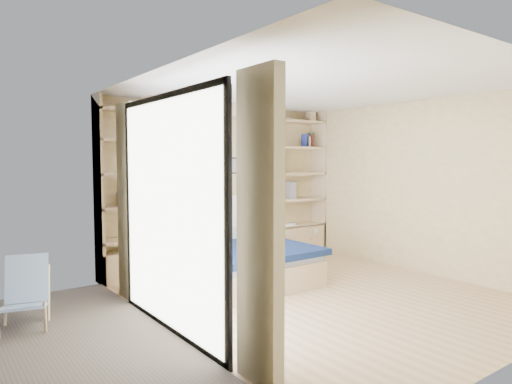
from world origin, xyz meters
TOP-DOWN VIEW (x-y plane):
  - ground at (0.00, 0.00)m, footprint 4.50×4.50m
  - room_shell at (-0.39, 1.52)m, footprint 4.50×4.50m
  - bed at (-0.45, 1.20)m, footprint 1.66×2.07m
  - photo_gallery at (-0.45, 2.22)m, footprint 1.48×0.02m
  - reading_lamps at (-0.30, 2.00)m, footprint 1.92×0.12m
  - shelf_decor at (1.10, 2.07)m, footprint 3.58×0.23m
  - deck_chair at (-3.06, 0.96)m, footprint 0.59×0.78m

SIDE VIEW (x-z plane):
  - ground at x=0.00m, z-range 0.00..0.00m
  - bed at x=-0.45m, z-range -0.27..0.80m
  - deck_chair at x=-3.06m, z-range -0.02..0.68m
  - room_shell at x=-0.39m, z-range -1.17..3.33m
  - reading_lamps at x=-0.30m, z-range 1.03..1.17m
  - photo_gallery at x=-0.45m, z-range 1.19..2.01m
  - shelf_decor at x=1.10m, z-range 0.67..2.70m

